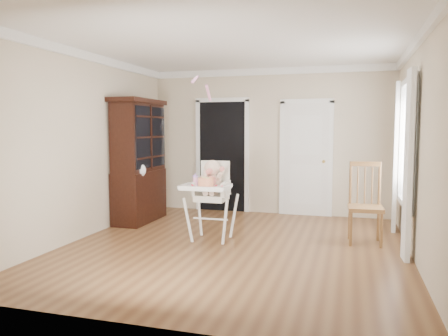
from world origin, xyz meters
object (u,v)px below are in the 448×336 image
(china_cabinet, at_px, (139,161))
(cake, at_px, (206,182))
(sippy_cup, at_px, (195,180))
(dining_chair, at_px, (365,206))
(high_chair, at_px, (211,191))

(china_cabinet, bearing_deg, cake, -35.37)
(cake, xyz_separation_m, sippy_cup, (-0.20, 0.13, 0.01))
(sippy_cup, relative_size, dining_chair, 0.16)
(cake, height_order, sippy_cup, sippy_cup)
(high_chair, height_order, cake, high_chair)
(sippy_cup, bearing_deg, high_chair, 33.06)
(cake, height_order, dining_chair, dining_chair)
(china_cabinet, bearing_deg, sippy_cup, -35.69)
(cake, distance_m, sippy_cup, 0.24)
(high_chair, bearing_deg, dining_chair, 11.45)
(sippy_cup, xyz_separation_m, china_cabinet, (-1.38, 0.99, 0.17))
(cake, relative_size, china_cabinet, 0.13)
(china_cabinet, distance_m, dining_chair, 3.74)
(sippy_cup, bearing_deg, dining_chair, 13.82)
(high_chair, bearing_deg, sippy_cup, -147.26)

